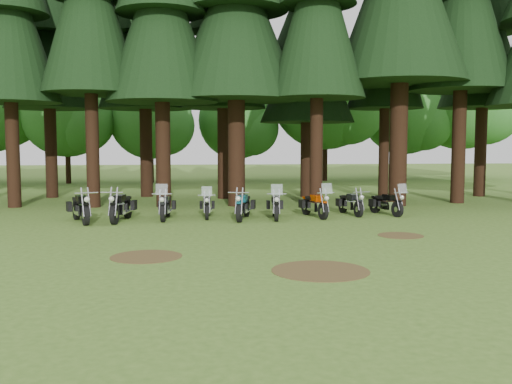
% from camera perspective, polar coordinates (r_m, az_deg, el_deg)
% --- Properties ---
extents(ground, '(120.00, 120.00, 0.00)m').
position_cam_1_polar(ground, '(16.62, 0.09, -4.92)').
color(ground, '#436922').
rests_on(ground, ground).
extents(pine_back_1, '(4.52, 4.52, 16.22)m').
position_cam_1_polar(pine_back_1, '(32.28, -20.20, 16.91)').
color(pine_back_1, black).
rests_on(pine_back_1, ground).
extents(pine_back_2, '(4.85, 4.85, 16.30)m').
position_cam_1_polar(pine_back_2, '(31.57, -11.15, 17.49)').
color(pine_back_2, black).
rests_on(pine_back_2, ground).
extents(pine_back_3, '(4.35, 4.35, 16.20)m').
position_cam_1_polar(pine_back_3, '(30.05, -3.37, 18.10)').
color(pine_back_3, black).
rests_on(pine_back_3, ground).
extents(pine_back_4, '(4.94, 4.94, 13.78)m').
position_cam_1_polar(pine_back_4, '(30.57, 5.19, 15.09)').
color(pine_back_4, black).
rests_on(pine_back_4, ground).
extents(pine_back_5, '(3.94, 3.94, 16.33)m').
position_cam_1_polar(pine_back_5, '(31.52, 12.93, 17.51)').
color(pine_back_5, black).
rests_on(pine_back_5, ground).
extents(pine_back_6, '(4.59, 4.59, 16.58)m').
position_cam_1_polar(pine_back_6, '(33.51, 21.95, 16.77)').
color(pine_back_6, black).
rests_on(pine_back_6, ground).
extents(decid_2, '(6.72, 6.53, 8.40)m').
position_cam_1_polar(decid_2, '(42.03, -18.06, 7.56)').
color(decid_2, black).
rests_on(decid_2, ground).
extents(decid_3, '(6.12, 5.95, 7.65)m').
position_cam_1_polar(decid_3, '(41.55, -10.15, 7.14)').
color(decid_3, black).
rests_on(decid_3, ground).
extents(decid_4, '(5.93, 5.76, 7.41)m').
position_cam_1_polar(decid_4, '(42.76, -1.52, 6.96)').
color(decid_4, black).
rests_on(decid_4, ground).
extents(decid_5, '(8.45, 8.21, 10.56)m').
position_cam_1_polar(decid_5, '(43.31, 7.55, 9.36)').
color(decid_5, black).
rests_on(decid_5, ground).
extents(decid_6, '(7.06, 6.86, 8.82)m').
position_cam_1_polar(decid_6, '(46.41, 15.13, 7.66)').
color(decid_6, black).
rests_on(decid_6, ground).
extents(decid_7, '(8.44, 8.20, 10.55)m').
position_cam_1_polar(decid_7, '(48.15, 20.41, 8.63)').
color(decid_7, black).
rests_on(decid_7, ground).
extents(dirt_patch_0, '(1.80, 1.80, 0.01)m').
position_cam_1_polar(dirt_patch_0, '(14.62, -10.91, -6.36)').
color(dirt_patch_0, '#4C3D1E').
rests_on(dirt_patch_0, ground).
extents(dirt_patch_1, '(1.40, 1.40, 0.01)m').
position_cam_1_polar(dirt_patch_1, '(18.12, 14.26, -4.24)').
color(dirt_patch_1, '#4C3D1E').
rests_on(dirt_patch_1, ground).
extents(dirt_patch_2, '(2.20, 2.20, 0.01)m').
position_cam_1_polar(dirt_patch_2, '(12.89, 6.45, -7.81)').
color(dirt_patch_2, '#4C3D1E').
rests_on(dirt_patch_2, ground).
extents(motorcycle_0, '(1.04, 2.30, 0.98)m').
position_cam_1_polar(motorcycle_0, '(21.33, -17.13, -1.60)').
color(motorcycle_0, black).
rests_on(motorcycle_0, ground).
extents(motorcycle_1, '(0.52, 2.41, 0.98)m').
position_cam_1_polar(motorcycle_1, '(21.28, -13.32, -1.53)').
color(motorcycle_1, black).
rests_on(motorcycle_1, ground).
extents(motorcycle_2, '(0.45, 2.24, 1.41)m').
position_cam_1_polar(motorcycle_2, '(21.47, -9.06, -1.48)').
color(motorcycle_2, black).
rests_on(motorcycle_2, ground).
extents(motorcycle_3, '(0.38, 2.01, 1.27)m').
position_cam_1_polar(motorcycle_3, '(21.82, -4.92, -1.46)').
color(motorcycle_3, black).
rests_on(motorcycle_3, ground).
extents(motorcycle_4, '(0.71, 2.27, 0.94)m').
position_cam_1_polar(motorcycle_4, '(21.21, -1.28, -1.48)').
color(motorcycle_4, black).
rests_on(motorcycle_4, ground).
extents(motorcycle_5, '(0.50, 2.20, 1.38)m').
position_cam_1_polar(motorcycle_5, '(21.39, 1.96, -1.47)').
color(motorcycle_5, black).
rests_on(motorcycle_5, ground).
extents(motorcycle_6, '(0.78, 2.19, 1.38)m').
position_cam_1_polar(motorcycle_6, '(21.93, 5.88, -1.34)').
color(motorcycle_6, black).
rests_on(motorcycle_6, ground).
extents(motorcycle_7, '(0.47, 2.07, 0.85)m').
position_cam_1_polar(motorcycle_7, '(22.82, 9.42, -1.21)').
color(motorcycle_7, black).
rests_on(motorcycle_7, ground).
extents(motorcycle_8, '(0.89, 2.05, 1.31)m').
position_cam_1_polar(motorcycle_8, '(23.08, 12.88, -1.18)').
color(motorcycle_8, black).
rests_on(motorcycle_8, ground).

